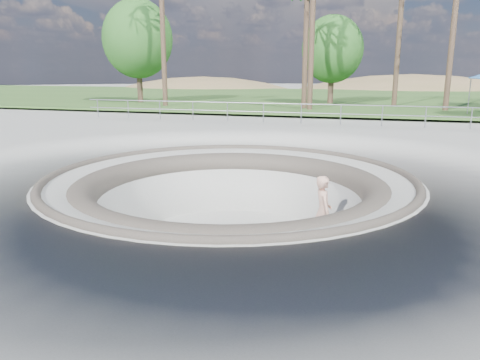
% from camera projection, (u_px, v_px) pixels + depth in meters
% --- Properties ---
extents(ground, '(180.00, 180.00, 0.00)m').
position_uv_depth(ground, '(230.00, 177.00, 13.02)').
color(ground, '#A8A9A3').
rests_on(ground, ground).
extents(skate_bowl, '(14.00, 14.00, 4.10)m').
position_uv_depth(skate_bowl, '(230.00, 239.00, 13.45)').
color(skate_bowl, '#A8A9A3').
rests_on(skate_bowl, ground).
extents(grass_strip, '(180.00, 36.00, 0.12)m').
position_uv_depth(grass_strip, '(339.00, 98.00, 44.66)').
color(grass_strip, '#325622').
rests_on(grass_strip, ground).
extents(distant_hills, '(103.20, 45.00, 28.60)m').
position_uv_depth(distant_hills, '(377.00, 140.00, 66.89)').
color(distant_hills, brown).
rests_on(distant_hills, ground).
extents(safety_railing, '(25.00, 0.06, 1.03)m').
position_uv_depth(safety_railing, '(301.00, 113.00, 24.05)').
color(safety_railing, gray).
rests_on(safety_railing, ground).
extents(skateboard, '(0.92, 0.32, 0.09)m').
position_uv_depth(skateboard, '(321.00, 247.00, 12.82)').
color(skateboard, brown).
rests_on(skateboard, ground).
extents(skater, '(0.71, 0.85, 1.98)m').
position_uv_depth(skater, '(323.00, 211.00, 12.59)').
color(skater, tan).
rests_on(skater, skateboard).
extents(bushy_tree_left, '(5.64, 5.13, 8.14)m').
position_uv_depth(bushy_tree_left, '(138.00, 39.00, 36.98)').
color(bushy_tree_left, brown).
rests_on(bushy_tree_left, ground).
extents(bushy_tree_mid, '(4.70, 4.27, 6.78)m').
position_uv_depth(bushy_tree_mid, '(332.00, 49.00, 35.86)').
color(bushy_tree_mid, brown).
rests_on(bushy_tree_mid, ground).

